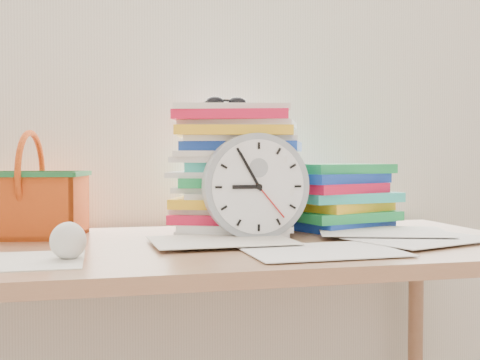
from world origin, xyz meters
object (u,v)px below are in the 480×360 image
object	(u,v)px
paper_stack	(238,170)
basket	(31,185)
desk	(223,276)
book_stack	(337,197)
clock	(256,186)

from	to	relation	value
paper_stack	basket	world-z (taller)	paper_stack
paper_stack	basket	xyz separation A→B (m)	(-0.50, 0.03, -0.03)
desk	paper_stack	size ratio (longest dim) A/B	4.38
book_stack	basket	xyz separation A→B (m)	(-0.77, 0.03, 0.04)
paper_stack	clock	size ratio (longest dim) A/B	1.30
basket	desk	bearing A→B (deg)	-15.28
clock	basket	bearing A→B (deg)	162.14
paper_stack	clock	xyz separation A→B (m)	(0.01, -0.14, -0.04)
book_stack	paper_stack	bearing A→B (deg)	-179.50
clock	book_stack	bearing A→B (deg)	28.09
desk	paper_stack	world-z (taller)	paper_stack
desk	paper_stack	xyz separation A→B (m)	(0.07, 0.17, 0.23)
paper_stack	basket	size ratio (longest dim) A/B	1.29
desk	basket	world-z (taller)	basket
book_stack	basket	world-z (taller)	basket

